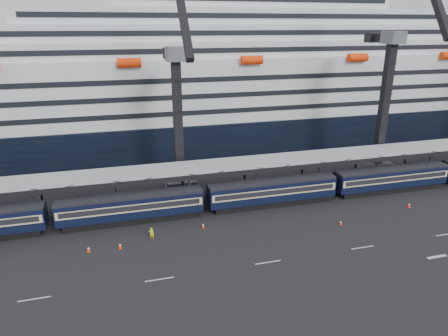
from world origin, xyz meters
The scene contains 13 objects.
ground centered at (0.00, 0.00, 0.00)m, with size 260.00×260.00×0.00m, color black.
lane_markings centered at (8.15, -5.23, 0.01)m, with size 111.00×4.27×0.02m.
train centered at (-4.65, 10.00, 2.20)m, with size 133.05×3.00×4.05m.
canopy centered at (0.00, 14.00, 5.25)m, with size 130.00×6.25×5.53m.
cruise_ship centered at (-1.08, 45.99, 12.34)m, with size 214.09×28.84×34.00m.
crane_dark_near centered at (-20.00, 18.59, 11.93)m, with size 4.50×17.75×35.08m.
crane_dark_mid centered at (15.00, 17.59, 13.36)m, with size 4.50×18.24×39.64m.
worker centered at (-25.95, 4.54, 0.79)m, with size 0.58×0.38×1.59m, color #F7F80D.
traffic_cone_a centered at (-33.33, 3.54, 0.39)m, with size 0.39×0.39×0.79m.
traffic_cone_b centered at (-29.78, 3.34, 0.39)m, with size 0.40×0.40×0.79m.
traffic_cone_c centered at (-19.23, 5.78, 0.35)m, with size 0.35×0.35×0.71m.
traffic_cone_d centered at (-1.51, 1.82, 0.33)m, with size 0.34×0.34×0.67m.
traffic_cone_e centered at (10.90, 4.01, 0.38)m, with size 0.39×0.39×0.78m.
Camera 1 is at (-28.73, -39.55, 24.89)m, focal length 32.00 mm.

